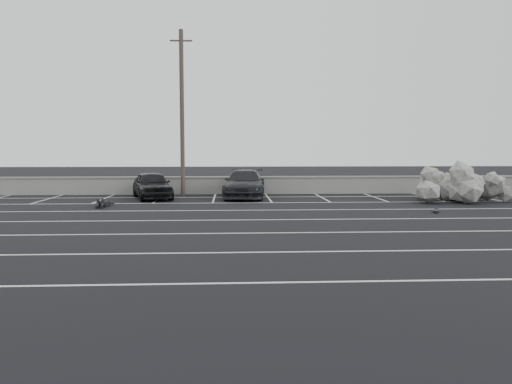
{
  "coord_description": "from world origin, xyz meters",
  "views": [
    {
      "loc": [
        -1.1,
        -15.95,
        2.74
      ],
      "look_at": [
        -0.08,
        3.87,
        1.0
      ],
      "focal_mm": 35.0,
      "sensor_mm": 36.0,
      "label": 1
    }
  ],
  "objects": [
    {
      "name": "stall_lines",
      "position": [
        -0.08,
        4.41,
        0.0
      ],
      "size": [
        36.0,
        20.05,
        0.01
      ],
      "color": "silver",
      "rests_on": "ground"
    },
    {
      "name": "car_right",
      "position": [
        -0.3,
        11.8,
        0.77
      ],
      "size": [
        2.6,
        5.48,
        1.54
      ],
      "primitive_type": "imported",
      "rotation": [
        0.0,
        0.0,
        -0.08
      ],
      "color": "black",
      "rests_on": "ground"
    },
    {
      "name": "ground",
      "position": [
        0.0,
        0.0,
        0.0
      ],
      "size": [
        120.0,
        120.0,
        0.0
      ],
      "primitive_type": "plane",
      "color": "black",
      "rests_on": "ground"
    },
    {
      "name": "car_left",
      "position": [
        -5.37,
        11.46,
        0.74
      ],
      "size": [
        3.01,
        4.7,
        1.49
      ],
      "primitive_type": "imported",
      "rotation": [
        0.0,
        0.0,
        0.31
      ],
      "color": "black",
      "rests_on": "ground"
    },
    {
      "name": "skateboard",
      "position": [
        7.7,
        4.84,
        0.07
      ],
      "size": [
        0.46,
        0.71,
        0.08
      ],
      "rotation": [
        0.0,
        0.0,
        -0.43
      ],
      "color": "black",
      "rests_on": "ground"
    },
    {
      "name": "seawall",
      "position": [
        0.0,
        14.0,
        0.55
      ],
      "size": [
        50.0,
        0.45,
        1.06
      ],
      "color": "gray",
      "rests_on": "ground"
    },
    {
      "name": "utility_pole",
      "position": [
        -3.87,
        13.2,
        4.8
      ],
      "size": [
        1.26,
        0.25,
        9.48
      ],
      "color": "#4C4238",
      "rests_on": "ground"
    },
    {
      "name": "trash_bin",
      "position": [
        12.13,
        13.6,
        0.52
      ],
      "size": [
        0.79,
        0.79,
        1.03
      ],
      "rotation": [
        0.0,
        0.0,
        -0.18
      ],
      "color": "#262629",
      "rests_on": "ground"
    },
    {
      "name": "person",
      "position": [
        -7.13,
        8.0,
        0.22
      ],
      "size": [
        1.09,
        2.31,
        0.44
      ],
      "primitive_type": null,
      "rotation": [
        0.0,
        0.0,
        0.05
      ],
      "color": "black",
      "rests_on": "ground"
    },
    {
      "name": "riprap_pile",
      "position": [
        10.72,
        9.19,
        0.58
      ],
      "size": [
        5.34,
        4.27,
        1.54
      ],
      "color": "#AAA89F",
      "rests_on": "ground"
    }
  ]
}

